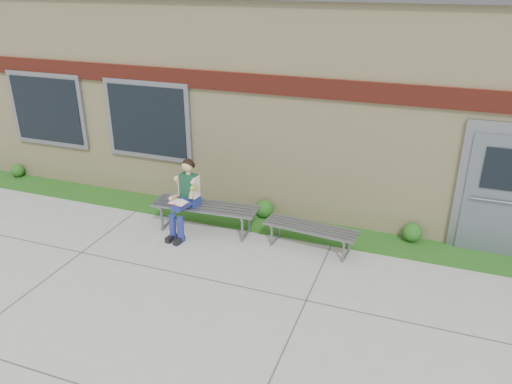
% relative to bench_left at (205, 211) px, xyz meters
% --- Properties ---
extents(ground, '(80.00, 80.00, 0.00)m').
position_rel_bench_left_xyz_m(ground, '(1.34, -2.00, -0.39)').
color(ground, '#9E9E99').
rests_on(ground, ground).
extents(grass_strip, '(16.00, 0.80, 0.02)m').
position_rel_bench_left_xyz_m(grass_strip, '(1.34, 0.60, -0.38)').
color(grass_strip, '#274712').
rests_on(grass_strip, ground).
extents(school_building, '(16.20, 6.22, 4.20)m').
position_rel_bench_left_xyz_m(school_building, '(1.34, 3.99, 1.71)').
color(school_building, beige).
rests_on(school_building, ground).
extents(bench_left, '(2.00, 0.68, 0.51)m').
position_rel_bench_left_xyz_m(bench_left, '(0.00, 0.00, 0.00)').
color(bench_left, slate).
rests_on(bench_left, ground).
extents(bench_right, '(1.66, 0.60, 0.42)m').
position_rel_bench_left_xyz_m(bench_right, '(2.00, 0.00, -0.07)').
color(bench_right, slate).
rests_on(bench_right, ground).
extents(girl, '(0.48, 0.83, 1.40)m').
position_rel_bench_left_xyz_m(girl, '(-0.28, -0.21, 0.36)').
color(girl, navy).
rests_on(girl, ground).
extents(shrub_west, '(0.30, 0.30, 0.30)m').
position_rel_bench_left_xyz_m(shrub_west, '(-5.27, 0.85, -0.22)').
color(shrub_west, '#274712').
rests_on(shrub_west, grass_strip).
extents(shrub_mid, '(0.36, 0.36, 0.36)m').
position_rel_bench_left_xyz_m(shrub_mid, '(0.86, 0.85, -0.19)').
color(shrub_mid, '#274712').
rests_on(shrub_mid, grass_strip).
extents(shrub_east, '(0.35, 0.35, 0.35)m').
position_rel_bench_left_xyz_m(shrub_east, '(3.65, 0.85, -0.20)').
color(shrub_east, '#274712').
rests_on(shrub_east, grass_strip).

